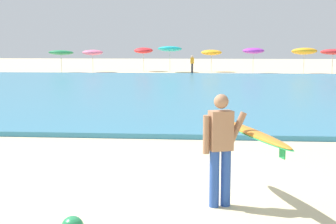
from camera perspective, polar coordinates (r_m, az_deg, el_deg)
ground_plane at (r=8.34m, az=-5.08°, el=-9.10°), size 160.00×160.00×0.00m
sea at (r=26.37m, az=1.67°, el=2.81°), size 120.00×28.00×0.14m
surfer_with_board at (r=7.30m, az=7.99°, el=-3.31°), size 1.30×2.48×1.73m
beach_umbrella_0 at (r=44.41m, az=-12.69°, el=6.96°), size 2.23×2.25×2.08m
beach_umbrella_1 at (r=44.68m, az=-9.02°, el=7.05°), size 1.90×1.90×2.06m
beach_umbrella_2 at (r=45.36m, az=-2.96°, el=7.37°), size 1.79×1.82×2.30m
beach_umbrella_3 at (r=43.78m, az=0.22°, el=7.57°), size 2.20×2.23×2.46m
beach_umbrella_4 at (r=44.70m, az=5.23°, el=7.11°), size 1.93×1.94×2.06m
beach_umbrella_5 at (r=43.05m, az=10.19°, el=7.23°), size 1.91×1.91×2.24m
beach_umbrella_6 at (r=43.28m, az=16.00°, el=7.01°), size 2.19×2.23×2.33m
beach_umbrella_7 at (r=43.98m, az=19.14°, el=6.82°), size 2.13×2.16×2.19m
beachgoer_near_row_left at (r=42.69m, az=2.91°, el=5.82°), size 0.32×0.20×1.58m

